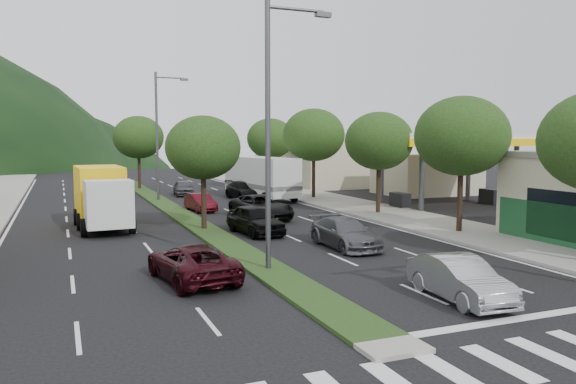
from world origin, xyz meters
name	(u,v)px	position (x,y,z in m)	size (l,w,h in m)	color
ground	(383,344)	(0.00, 0.00, 0.00)	(160.00, 160.00, 0.00)	black
sidewalk_right	(348,204)	(12.50, 25.00, 0.07)	(5.00, 90.00, 0.15)	gray
median	(170,208)	(0.00, 28.00, 0.06)	(1.60, 56.00, 0.12)	#1F3613
crosswalk	(434,376)	(0.00, -2.00, 0.01)	(19.00, 2.20, 0.01)	silver
gas_canopy	(448,142)	(19.00, 22.00, 4.65)	(12.20, 8.20, 5.25)	silver
bldg_right_far	(322,160)	(19.50, 44.00, 2.60)	(10.00, 16.00, 5.20)	beige
tree_r_b	(462,136)	(12.00, 12.00, 5.04)	(4.80, 4.80, 6.94)	black
tree_r_c	(379,141)	(12.00, 20.00, 4.75)	(4.40, 4.40, 6.48)	black
tree_r_d	(314,135)	(12.00, 30.00, 5.18)	(5.00, 5.00, 7.17)	black
tree_r_e	(271,139)	(12.00, 40.00, 4.89)	(4.60, 4.60, 6.71)	black
tree_med_near	(203,148)	(0.00, 18.00, 4.43)	(4.00, 4.00, 6.02)	black
tree_med_far	(138,137)	(0.00, 44.00, 5.01)	(4.80, 4.80, 6.94)	black
streetlight_near	(273,120)	(0.21, 8.00, 5.58)	(2.60, 0.25, 10.00)	#47494C
streetlight_mid	(159,130)	(0.21, 33.00, 5.58)	(2.60, 0.25, 10.00)	#47494C
sedan_silver	(459,279)	(4.10, 2.26, 0.67)	(1.42, 4.08, 1.35)	#ACAFB4
suv_maroon	(192,262)	(-2.95, 7.65, 0.65)	(2.15, 4.67, 1.30)	#330B12
car_queue_a	(255,219)	(2.19, 15.93, 0.75)	(1.77, 4.40, 1.50)	black
car_queue_b	(345,233)	(4.77, 10.93, 0.66)	(1.86, 4.58, 1.33)	#515156
car_queue_c	(200,202)	(1.67, 25.93, 0.59)	(1.26, 3.60, 1.19)	#4D0C15
car_queue_d	(261,207)	(4.28, 20.93, 0.74)	(2.44, 5.29, 1.47)	black
car_queue_e	(183,188)	(2.76, 36.80, 0.65)	(1.53, 3.81, 1.30)	#46464A
car_queue_f	(245,190)	(6.72, 31.80, 0.73)	(2.04, 5.03, 1.46)	black
box_truck	(102,199)	(-5.01, 20.91, 1.59)	(2.95, 6.93, 3.36)	silver
motorhome	(261,177)	(7.98, 31.48, 1.81)	(3.76, 9.13, 3.40)	silver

